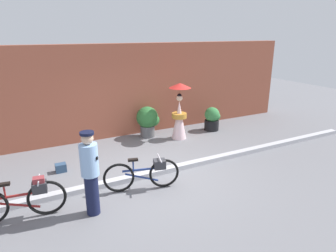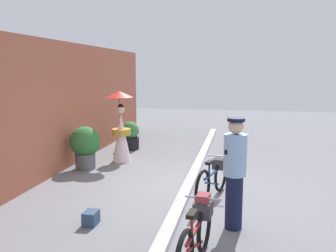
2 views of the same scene
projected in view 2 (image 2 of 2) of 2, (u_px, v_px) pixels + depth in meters
The scene contains 10 objects.
ground_plane at pixel (188, 189), 7.36m from camera, with size 30.00×30.00×0.00m, color slate.
building_wall at pixel (35, 110), 7.77m from camera, with size 14.00×0.40×3.06m, color brown.
sidewalk_curb at pixel (188, 186), 7.35m from camera, with size 14.00×0.20×0.12m, color #B2B2B7.
bicycle_near_officer at pixel (197, 234), 4.37m from camera, with size 1.73×0.48×0.82m.
bicycle_far_side at pixel (214, 177), 6.77m from camera, with size 1.67×0.58×0.77m.
person_officer at pixel (235, 170), 5.39m from camera, with size 0.34×0.34×1.70m.
person_with_parasol at pixel (121, 128), 9.46m from camera, with size 0.72×0.72×1.85m.
potted_plant_by_door at pixel (131, 135), 11.00m from camera, with size 0.55×0.53×0.85m.
potted_plant_small at pixel (86, 145), 8.79m from camera, with size 0.75×0.73×1.04m.
backpack_on_pavement at pixel (91, 218), 5.63m from camera, with size 0.26×0.21×0.22m.
Camera 2 is at (-7.03, -0.98, 2.38)m, focal length 38.73 mm.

